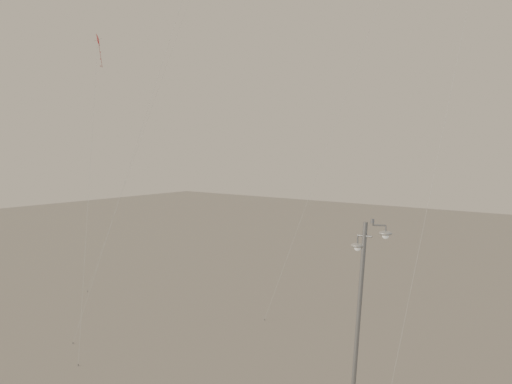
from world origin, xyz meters
The scene contains 5 objects.
ground centered at (0.00, 0.00, 0.00)m, with size 160.00×160.00×0.00m, color gray.
street_lamp centered at (10.23, -0.97, 4.84)m, with size 1.65×0.77×9.08m.
kite_1 centered at (-6.96, 6.32, 20.66)m, with size 2.39×10.60×28.16m.
kite_3 centered at (-8.76, 0.73, 14.15)m, with size 4.70×5.32×18.76m.
kite_4 centered at (10.66, 8.15, 16.30)m, with size 0.38×11.38×22.42m.
Camera 1 is at (20.42, -20.72, 11.97)m, focal length 40.00 mm.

